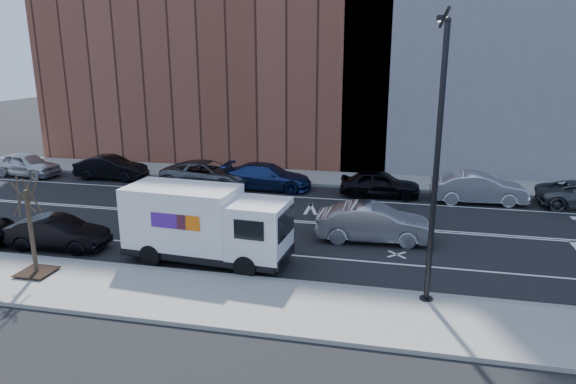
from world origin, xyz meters
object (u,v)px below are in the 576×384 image
at_px(far_parked_a, 26,164).
at_px(driving_sedan, 374,223).
at_px(fedex_van, 205,224).
at_px(far_parked_b, 111,168).

bearing_deg(far_parked_a, driving_sedan, -100.22).
height_order(fedex_van, far_parked_b, fedex_van).
relative_size(fedex_van, driving_sedan, 1.34).
relative_size(far_parked_a, driving_sedan, 0.93).
distance_m(fedex_van, far_parked_b, 15.99).
xyz_separation_m(far_parked_b, driving_sedan, (17.40, -7.80, 0.06)).
height_order(far_parked_b, driving_sedan, driving_sedan).
bearing_deg(fedex_van, far_parked_a, 151.10).
distance_m(far_parked_b, driving_sedan, 19.07).
bearing_deg(far_parked_a, far_parked_b, -78.72).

